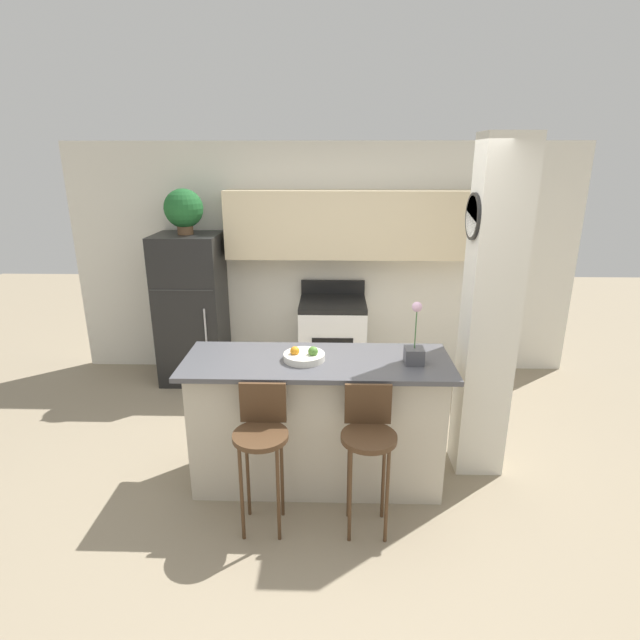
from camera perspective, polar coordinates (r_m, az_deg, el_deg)
ground_plane at (r=4.08m, az=-0.30°, el=-17.63°), size 14.00×14.00×0.00m
wall_back at (r=5.53m, az=1.72°, el=8.44°), size 5.60×0.38×2.55m
pillar_right at (r=3.89m, az=18.81°, el=0.66°), size 0.38×0.33×2.55m
counter_bar at (r=3.81m, az=-0.31°, el=-11.45°), size 1.93×0.70×1.00m
refrigerator at (r=5.61m, az=-14.42°, el=1.24°), size 0.68×0.64×1.62m
stove_range at (r=5.51m, az=1.44°, el=-2.32°), size 0.71×0.64×1.07m
bar_stool_left at (r=3.33m, az=-6.71°, el=-13.12°), size 0.36×0.36×0.99m
bar_stool_right at (r=3.30m, az=5.55°, el=-13.31°), size 0.36×0.36×0.99m
potted_plant_on_fridge at (r=5.41m, az=-15.32°, el=12.11°), size 0.40×0.40×0.46m
orchid_vase at (r=3.55m, az=10.74°, el=-3.24°), size 0.13×0.13×0.45m
fruit_bowl at (r=3.58m, az=-1.81°, el=-4.13°), size 0.30×0.30×0.11m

